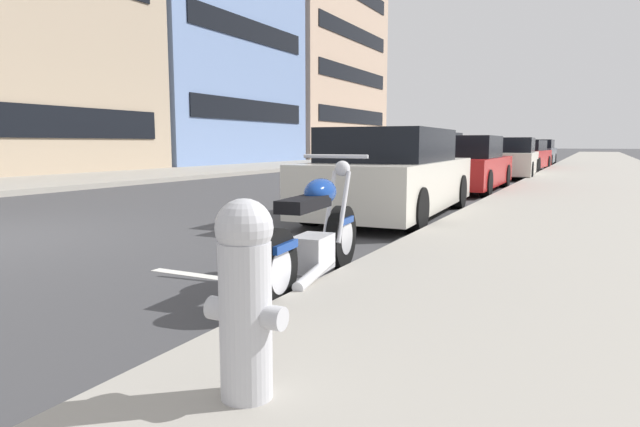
{
  "coord_description": "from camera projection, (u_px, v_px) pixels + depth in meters",
  "views": [
    {
      "loc": [
        -3.85,
        -6.92,
        1.2
      ],
      "look_at": [
        0.38,
        -4.79,
        0.59
      ],
      "focal_mm": 30.62,
      "sensor_mm": 36.0,
      "label": 1
    }
  ],
  "objects": [
    {
      "name": "parked_car_at_intersection",
      "position": [
        522.0,
        156.0,
        24.1
      ],
      "size": [
        4.6,
        2.11,
        1.33
      ],
      "rotation": [
        0.0,
        0.0,
        -0.06
      ],
      "color": "#AD1919",
      "rests_on": "ground"
    },
    {
      "name": "parked_car_mid_block",
      "position": [
        537.0,
        153.0,
        29.68
      ],
      "size": [
        4.62,
        1.82,
        1.4
      ],
      "rotation": [
        0.0,
        0.0,
        0.0
      ],
      "color": "#4C515B",
      "rests_on": "ground"
    },
    {
      "name": "sidewalk_near_curb",
      "position": [
        607.0,
        187.0,
        14.05
      ],
      "size": [
        120.0,
        4.4,
        0.14
      ],
      "primitive_type": "cube",
      "color": "gray",
      "rests_on": "ground"
    },
    {
      "name": "parking_stall_stripe",
      "position": [
        251.0,
        282.0,
        4.73
      ],
      "size": [
        0.12,
        2.2,
        0.01
      ],
      "primitive_type": "cube",
      "color": "silver",
      "rests_on": "ground"
    },
    {
      "name": "parked_car_near_corner",
      "position": [
        463.0,
        165.0,
        13.83
      ],
      "size": [
        4.61,
        1.92,
        1.38
      ],
      "rotation": [
        0.0,
        0.0,
        0.01
      ],
      "color": "#AD1919",
      "rests_on": "ground"
    },
    {
      "name": "sidewalk_far_curb",
      "position": [
        170.0,
        173.0,
        20.58
      ],
      "size": [
        120.0,
        5.0,
        0.14
      ],
      "primitive_type": "cube",
      "color": "gray",
      "rests_on": "ground"
    },
    {
      "name": "townhouse_near_left",
      "position": [
        288.0,
        66.0,
        43.55
      ],
      "size": [
        14.34,
        11.72,
        14.73
      ],
      "color": "tan",
      "rests_on": "ground"
    },
    {
      "name": "fire_hydrant",
      "position": [
        245.0,
        294.0,
        2.25
      ],
      "size": [
        0.24,
        0.36,
        0.84
      ],
      "color": "#B7B7BC",
      "rests_on": "sidewalk_near_curb"
    },
    {
      "name": "parked_car_across_street",
      "position": [
        508.0,
        159.0,
        19.11
      ],
      "size": [
        4.76,
        2.0,
        1.39
      ],
      "rotation": [
        0.0,
        0.0,
        0.04
      ],
      "color": "beige",
      "rests_on": "ground"
    },
    {
      "name": "parked_car_far_down_curb",
      "position": [
        393.0,
        175.0,
        8.97
      ],
      "size": [
        4.7,
        1.94,
        1.43
      ],
      "rotation": [
        0.0,
        0.0,
        0.04
      ],
      "color": "beige",
      "rests_on": "ground"
    },
    {
      "name": "parked_motorcycle",
      "position": [
        314.0,
        237.0,
        4.58
      ],
      "size": [
        2.1,
        0.62,
        1.1
      ],
      "rotation": [
        0.0,
        0.0,
        0.1
      ],
      "color": "black",
      "rests_on": "ground"
    },
    {
      "name": "townhouse_corner_block",
      "position": [
        177.0,
        46.0,
        30.99
      ],
      "size": [
        12.09,
        10.1,
        13.39
      ],
      "color": "#6B84B2",
      "rests_on": "ground"
    },
    {
      "name": "crossing_truck",
      "position": [
        431.0,
        147.0,
        35.09
      ],
      "size": [
        2.15,
        5.03,
        1.85
      ],
      "rotation": [
        0.0,
        0.0,
        1.56
      ],
      "color": "#4C5156",
      "rests_on": "ground"
    }
  ]
}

